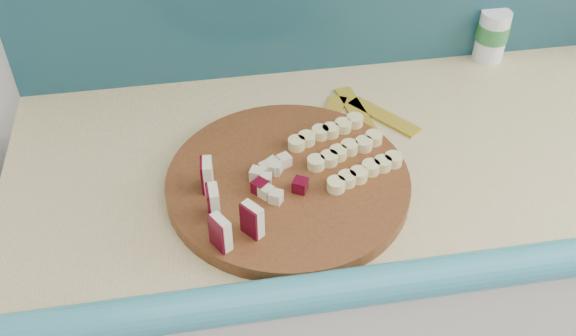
# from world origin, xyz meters

# --- Properties ---
(kitchen_counter) EXTENTS (2.20, 0.63, 0.91)m
(kitchen_counter) POSITION_xyz_m (0.10, 1.50, 0.46)
(kitchen_counter) COLOR silver
(kitchen_counter) RESTS_ON ground
(cutting_board) EXTENTS (0.53, 0.53, 0.03)m
(cutting_board) POSITION_xyz_m (-0.51, 1.42, 0.92)
(cutting_board) COLOR #49240F
(cutting_board) RESTS_ON kitchen_counter
(apple_wedges) EXTENTS (0.09, 0.17, 0.06)m
(apple_wedges) POSITION_xyz_m (-0.63, 1.34, 0.96)
(apple_wedges) COLOR beige
(apple_wedges) RESTS_ON cutting_board
(apple_chunks) EXTENTS (0.06, 0.07, 0.02)m
(apple_chunks) POSITION_xyz_m (-0.54, 1.41, 0.95)
(apple_chunks) COLOR beige
(apple_chunks) RESTS_ON cutting_board
(banana_slices) EXTENTS (0.19, 0.19, 0.02)m
(banana_slices) POSITION_xyz_m (-0.41, 1.46, 0.94)
(banana_slices) COLOR #DBCE86
(banana_slices) RESTS_ON cutting_board
(canister) EXTENTS (0.07, 0.07, 0.11)m
(canister) POSITION_xyz_m (-0.01, 1.76, 0.97)
(canister) COLOR white
(canister) RESTS_ON kitchen_counter
(banana_peel) EXTENTS (0.22, 0.18, 0.01)m
(banana_peel) POSITION_xyz_m (-0.35, 1.60, 0.91)
(banana_peel) COLOR gold
(banana_peel) RESTS_ON kitchen_counter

